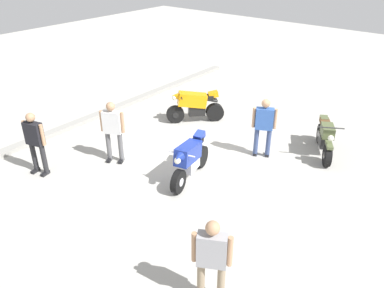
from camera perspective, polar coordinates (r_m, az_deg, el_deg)
ground_plane at (r=10.94m, az=2.07°, el=-1.91°), size 40.00×40.00×0.00m
curb_edge at (r=13.84m, az=-13.37°, el=4.42°), size 14.00×0.30×0.15m
motorcycle_blue_sportbike at (r=9.67m, az=-0.35°, el=-2.17°), size 1.94×0.81×1.14m
motorcycle_olive_vintage at (r=11.53m, az=19.24°, el=0.83°), size 1.78×1.09×1.07m
motorcycle_orange_sportbike at (r=12.83m, az=0.44°, el=5.81°), size 1.55×1.48×1.14m
person_in_blue_shirt at (r=10.70m, az=10.69°, el=2.90°), size 0.49×0.63×1.74m
person_in_white_shirt at (r=10.49m, az=-11.76°, el=2.36°), size 0.49×0.63×1.75m
person_in_black_shirt at (r=10.53m, az=-22.39°, el=0.63°), size 0.41×0.66×1.72m
person_in_gray_shirt at (r=6.39m, az=2.96°, el=-16.60°), size 0.48×0.62×1.72m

